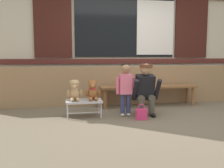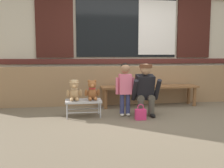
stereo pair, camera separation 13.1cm
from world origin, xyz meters
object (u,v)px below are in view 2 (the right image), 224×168
at_px(small_display_bench, 83,102).
at_px(handbag_on_ground, 141,114).
at_px(adult_crouching, 146,89).
at_px(wooden_bench_long, 150,89).
at_px(teddy_bear_with_hat, 74,91).
at_px(child_standing, 125,83).
at_px(teddy_bear_plain, 92,91).

relative_size(small_display_bench, handbag_on_ground, 2.35).
distance_m(adult_crouching, handbag_on_ground, 0.52).
bearing_deg(adult_crouching, wooden_bench_long, 67.82).
height_order(small_display_bench, adult_crouching, adult_crouching).
bearing_deg(small_display_bench, wooden_bench_long, 26.33).
bearing_deg(teddy_bear_with_hat, handbag_on_ground, -18.89).
relative_size(small_display_bench, teddy_bear_with_hat, 1.76).
xyz_separation_m(small_display_bench, child_standing, (0.75, -0.06, 0.33)).
bearing_deg(child_standing, adult_crouching, -3.16).
xyz_separation_m(teddy_bear_plain, child_standing, (0.59, -0.06, 0.13)).
xyz_separation_m(small_display_bench, teddy_bear_with_hat, (-0.16, 0.00, 0.21)).
relative_size(teddy_bear_with_hat, handbag_on_ground, 1.34).
distance_m(teddy_bear_plain, child_standing, 0.60).
distance_m(wooden_bench_long, small_display_bench, 1.62).
distance_m(wooden_bench_long, teddy_bear_with_hat, 1.76).
xyz_separation_m(teddy_bear_with_hat, child_standing, (0.91, -0.06, 0.12)).
relative_size(small_display_bench, adult_crouching, 0.67).
relative_size(wooden_bench_long, teddy_bear_plain, 5.78).
distance_m(teddy_bear_with_hat, adult_crouching, 1.29).
distance_m(small_display_bench, handbag_on_ground, 1.04).
relative_size(wooden_bench_long, teddy_bear_with_hat, 5.78).
bearing_deg(teddy_bear_plain, adult_crouching, -4.65).
height_order(wooden_bench_long, child_standing, child_standing).
height_order(small_display_bench, teddy_bear_with_hat, teddy_bear_with_hat).
relative_size(small_display_bench, child_standing, 0.67).
height_order(teddy_bear_with_hat, adult_crouching, adult_crouching).
relative_size(child_standing, handbag_on_ground, 3.52).
bearing_deg(handbag_on_ground, adult_crouching, 60.33).
distance_m(wooden_bench_long, handbag_on_ground, 1.23).
bearing_deg(wooden_bench_long, handbag_on_ground, -114.34).
distance_m(small_display_bench, teddy_bear_plain, 0.25).
bearing_deg(wooden_bench_long, teddy_bear_with_hat, -156.04).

